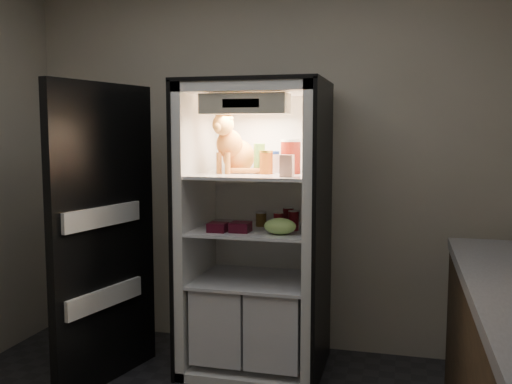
# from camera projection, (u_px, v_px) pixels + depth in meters

# --- Properties ---
(room_shell) EXTENTS (3.60, 3.60, 3.60)m
(room_shell) POSITION_uv_depth(u_px,v_px,m) (170.00, 116.00, 2.31)
(room_shell) COLOR white
(room_shell) RESTS_ON floor
(refrigerator) EXTENTS (0.90, 0.72, 1.88)m
(refrigerator) POSITION_uv_depth(u_px,v_px,m) (256.00, 249.00, 3.73)
(refrigerator) COLOR white
(refrigerator) RESTS_ON floor
(fridge_door) EXTENTS (0.25, 0.86, 1.85)m
(fridge_door) POSITION_uv_depth(u_px,v_px,m) (104.00, 237.00, 3.49)
(fridge_door) COLOR black
(fridge_door) RESTS_ON floor
(tabby_cat) EXTENTS (0.34, 0.41, 0.41)m
(tabby_cat) POSITION_uv_depth(u_px,v_px,m) (234.00, 149.00, 3.69)
(tabby_cat) COLOR #B55F17
(tabby_cat) RESTS_ON refrigerator
(parmesan_shaker) EXTENTS (0.07, 0.07, 0.19)m
(parmesan_shaker) POSITION_uv_depth(u_px,v_px,m) (259.00, 158.00, 3.63)
(parmesan_shaker) COLOR #238139
(parmesan_shaker) RESTS_ON refrigerator
(mayo_tub) EXTENTS (0.10, 0.10, 0.14)m
(mayo_tub) POSITION_uv_depth(u_px,v_px,m) (272.00, 162.00, 3.72)
(mayo_tub) COLOR white
(mayo_tub) RESTS_ON refrigerator
(salsa_jar) EXTENTS (0.08, 0.08, 0.15)m
(salsa_jar) POSITION_uv_depth(u_px,v_px,m) (266.00, 162.00, 3.59)
(salsa_jar) COLOR maroon
(salsa_jar) RESTS_ON refrigerator
(pepper_jar) EXTENTS (0.13, 0.13, 0.22)m
(pepper_jar) POSITION_uv_depth(u_px,v_px,m) (291.00, 156.00, 3.61)
(pepper_jar) COLOR maroon
(pepper_jar) RESTS_ON refrigerator
(cream_carton) EXTENTS (0.08, 0.08, 0.13)m
(cream_carton) POSITION_uv_depth(u_px,v_px,m) (287.00, 166.00, 3.38)
(cream_carton) COLOR white
(cream_carton) RESTS_ON refrigerator
(soda_can_a) EXTENTS (0.07, 0.07, 0.13)m
(soda_can_a) POSITION_uv_depth(u_px,v_px,m) (288.00, 217.00, 3.67)
(soda_can_a) COLOR black
(soda_can_a) RESTS_ON refrigerator
(soda_can_b) EXTENTS (0.07, 0.07, 0.12)m
(soda_can_b) POSITION_uv_depth(u_px,v_px,m) (294.00, 221.00, 3.56)
(soda_can_b) COLOR black
(soda_can_b) RESTS_ON refrigerator
(soda_can_c) EXTENTS (0.06, 0.06, 0.11)m
(soda_can_c) POSITION_uv_depth(u_px,v_px,m) (278.00, 222.00, 3.56)
(soda_can_c) COLOR black
(soda_can_c) RESTS_ON refrigerator
(condiment_jar) EXTENTS (0.07, 0.07, 0.10)m
(condiment_jar) POSITION_uv_depth(u_px,v_px,m) (261.00, 219.00, 3.72)
(condiment_jar) COLOR #553F18
(condiment_jar) RESTS_ON refrigerator
(grape_bag) EXTENTS (0.20, 0.14, 0.10)m
(grape_bag) POSITION_uv_depth(u_px,v_px,m) (280.00, 226.00, 3.43)
(grape_bag) COLOR #88C15A
(grape_bag) RESTS_ON refrigerator
(berry_box_left) EXTENTS (0.11, 0.11, 0.06)m
(berry_box_left) POSITION_uv_depth(u_px,v_px,m) (218.00, 227.00, 3.52)
(berry_box_left) COLOR #4B0C1A
(berry_box_left) RESTS_ON refrigerator
(berry_box_right) EXTENTS (0.12, 0.12, 0.06)m
(berry_box_right) POSITION_uv_depth(u_px,v_px,m) (240.00, 227.00, 3.51)
(berry_box_right) COLOR #4B0C1A
(berry_box_right) RESTS_ON refrigerator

